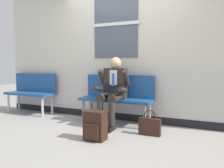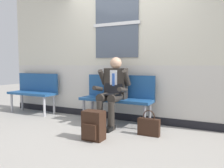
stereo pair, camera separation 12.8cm
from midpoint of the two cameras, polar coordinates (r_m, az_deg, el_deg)
The scene contains 7 objects.
ground_plane at distance 3.86m, azimuth -0.35°, elevation -11.46°, with size 18.00×18.00×0.00m, color #9E9991.
station_wall at distance 4.44m, azimuth 4.36°, elevation 10.76°, with size 5.73×0.17×3.10m.
bench_with_person at distance 4.22m, azimuth 2.28°, elevation -2.77°, with size 1.36×0.42×0.89m.
bench_empty at distance 5.43m, azimuth -18.22°, elevation -1.39°, with size 1.15×0.42×0.88m.
person_seated at distance 4.03m, azimuth 1.11°, elevation -1.37°, with size 0.57×0.70×1.22m.
backpack at distance 3.33m, azimuth -3.56°, elevation -10.40°, with size 0.30×0.24×0.42m.
handbag at distance 3.59m, azimuth 10.24°, elevation -10.43°, with size 0.34×0.10×0.40m.
Camera 2 is at (1.76, -3.26, 1.08)m, focal length 36.46 mm.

